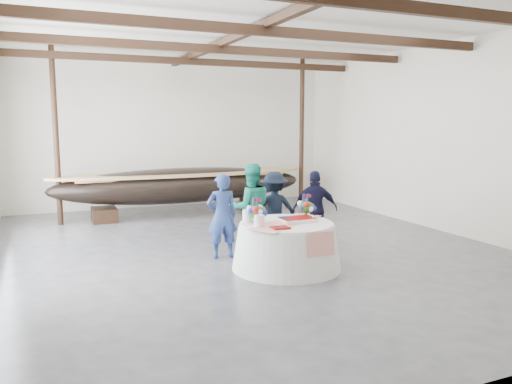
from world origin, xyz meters
name	(u,v)px	position (x,y,z in m)	size (l,w,h in m)	color
floor	(246,248)	(0.00, 0.00, 0.00)	(10.00, 12.00, 0.01)	#3D3D42
wall_back	(174,134)	(0.00, 6.00, 2.25)	(10.00, 0.02, 4.50)	silver
wall_front	(485,164)	(0.00, -6.00, 2.25)	(10.00, 0.02, 4.50)	silver
wall_right	(437,138)	(5.00, 0.00, 2.25)	(0.02, 12.00, 4.50)	silver
ceiling	(246,26)	(0.00, 0.00, 4.50)	(10.00, 12.00, 0.01)	white
pavilion_structure	(233,57)	(0.00, 0.73, 4.00)	(9.80, 11.76, 4.50)	black
longboat_display	(183,185)	(-0.25, 4.12, 0.86)	(7.20, 1.44, 1.35)	black
banquet_table	(286,245)	(0.13, -1.60, 0.42)	(1.97, 1.97, 0.84)	white
tabletop_items	(281,213)	(0.09, -1.47, 0.99)	(1.81, 1.49, 0.40)	red
guest_woman_blue	(222,216)	(-0.70, -0.47, 0.82)	(0.60, 0.39, 1.65)	navy
guest_woman_teal	(251,208)	(0.00, -0.25, 0.90)	(0.88, 0.68, 1.80)	#1C917A
guest_man_left	(274,209)	(0.60, -0.08, 0.80)	(1.03, 0.59, 1.60)	black
guest_man_right	(315,209)	(1.40, -0.42, 0.81)	(0.95, 0.39, 1.62)	black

